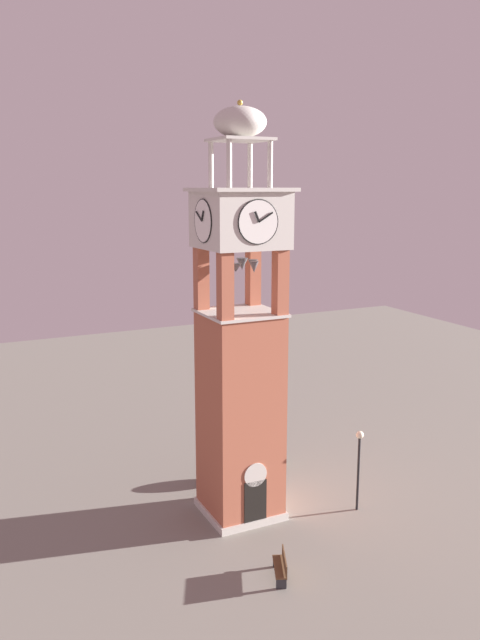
{
  "coord_description": "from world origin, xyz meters",
  "views": [
    {
      "loc": [
        -11.9,
        -24.78,
        14.97
      ],
      "look_at": [
        0.0,
        0.0,
        9.23
      ],
      "focal_mm": 35.77,
      "sensor_mm": 36.0,
      "label": 1
    }
  ],
  "objects_px": {
    "clock_tower": "(240,358)",
    "trash_bin": "(279,457)",
    "lamp_post": "(359,456)",
    "park_bench": "(281,566)"
  },
  "relations": [
    {
      "from": "clock_tower",
      "to": "lamp_post",
      "type": "height_order",
      "value": "clock_tower"
    },
    {
      "from": "clock_tower",
      "to": "park_bench",
      "type": "distance_m",
      "value": 8.82
    },
    {
      "from": "park_bench",
      "to": "trash_bin",
      "type": "distance_m",
      "value": 10.39
    },
    {
      "from": "lamp_post",
      "to": "trash_bin",
      "type": "bearing_deg",
      "value": 98.45
    },
    {
      "from": "clock_tower",
      "to": "trash_bin",
      "type": "relative_size",
      "value": 23.13
    },
    {
      "from": "park_bench",
      "to": "lamp_post",
      "type": "height_order",
      "value": "lamp_post"
    },
    {
      "from": "park_bench",
      "to": "clock_tower",
      "type": "bearing_deg",
      "value": 81.78
    },
    {
      "from": "park_bench",
      "to": "trash_bin",
      "type": "bearing_deg",
      "value": 61.45
    },
    {
      "from": "clock_tower",
      "to": "trash_bin",
      "type": "bearing_deg",
      "value": 42.2
    },
    {
      "from": "lamp_post",
      "to": "clock_tower",
      "type": "bearing_deg",
      "value": 156.65
    }
  ]
}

